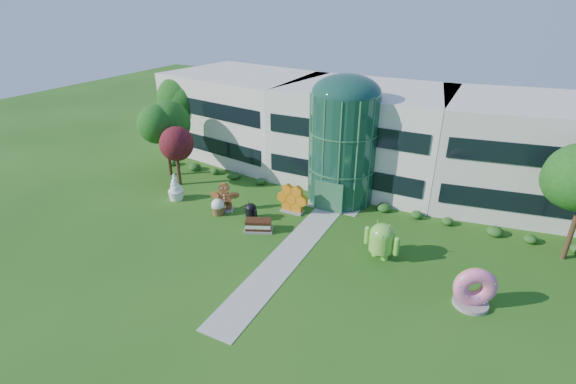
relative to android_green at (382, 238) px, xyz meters
The scene contains 14 objects.
ground 7.47m from the android_green, 146.50° to the right, with size 140.00×140.00×0.00m, color #215114.
building 15.54m from the android_green, 113.53° to the left, with size 46.00×15.00×9.30m, color beige, non-canonical shape.
atrium 10.55m from the android_green, 127.35° to the left, with size 6.00×6.00×9.80m, color #194738.
walkway 6.61m from the android_green, 161.57° to the right, with size 2.40×20.00×0.04m, color #9E9E93.
tree_red 21.91m from the android_green, behind, with size 4.00×4.00×6.00m, color #3F0C14, non-canonical shape.
trees_backdrop 11.14m from the android_green, 124.14° to the left, with size 52.00×8.00×8.40m, color #144C13, non-canonical shape.
android_green is the anchor object (origin of this frame).
android_black 11.43m from the android_green, behind, with size 1.54×1.03×1.75m, color black, non-canonical shape.
donut 6.89m from the android_green, 21.35° to the right, with size 2.65×1.27×2.76m, color #ED5AA4, non-canonical shape.
gingerbread 14.32m from the android_green, behind, with size 2.89×1.11×2.66m, color maroon, non-canonical shape.
ice_cream_sandwich 9.91m from the android_green, behind, with size 2.27×1.14×1.01m, color black, non-canonical shape.
honeycomb 9.48m from the android_green, 159.03° to the left, with size 2.98×1.06×2.34m, color orange, non-canonical shape.
froyo 19.67m from the android_green, behind, with size 1.53×1.53×2.61m, color white, non-canonical shape.
cupcake 14.44m from the android_green, behind, with size 1.22×1.22×1.47m, color white, non-canonical shape.
Camera 1 is at (11.72, -21.70, 17.37)m, focal length 26.00 mm.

